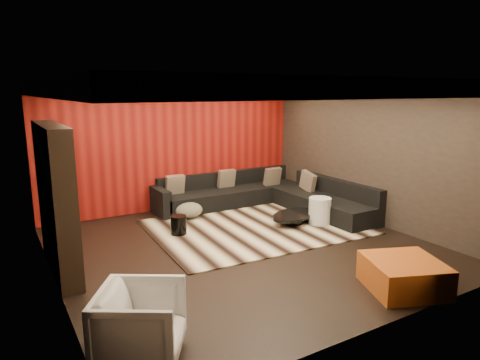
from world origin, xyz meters
TOP-DOWN VIEW (x-y plane):
  - floor at (0.00, 0.00)m, footprint 6.00×6.00m
  - ceiling at (0.00, 0.00)m, footprint 6.00×6.00m
  - wall_back at (0.00, 3.01)m, footprint 6.00×0.02m
  - wall_left at (-3.01, 0.00)m, footprint 0.02×6.00m
  - wall_right at (3.01, 0.00)m, footprint 0.02×6.00m
  - red_feature_wall at (0.00, 2.97)m, footprint 5.98×0.05m
  - soffit_back at (0.00, 2.70)m, footprint 6.00×0.60m
  - soffit_front at (0.00, -2.70)m, footprint 6.00×0.60m
  - soffit_left at (-2.70, 0.00)m, footprint 0.60×4.80m
  - soffit_right at (2.70, 0.00)m, footprint 0.60×4.80m
  - cove_back at (0.00, 2.36)m, footprint 4.80×0.08m
  - cove_front at (0.00, -2.36)m, footprint 4.80×0.08m
  - cove_left at (-2.36, 0.00)m, footprint 0.08×4.80m
  - cove_right at (2.36, 0.00)m, footprint 0.08×4.80m
  - tv_surround at (-2.85, 0.60)m, footprint 0.30×2.00m
  - tv_screen at (-2.69, 0.60)m, footprint 0.04×1.30m
  - tv_shelf at (-2.69, 0.60)m, footprint 0.04×1.60m
  - rug at (0.78, 0.80)m, footprint 4.14×3.19m
  - coffee_table at (1.56, 0.61)m, footprint 1.51×1.51m
  - drum_stool at (-0.71, 1.16)m, footprint 0.37×0.37m
  - striped_pouf at (-0.10, 2.05)m, footprint 0.62×0.62m
  - white_side_table at (2.00, 0.31)m, footprint 0.49×0.49m
  - orange_ottoman at (1.05, -2.50)m, footprint 1.23×1.23m
  - armchair at (-2.50, -2.17)m, footprint 1.14×1.13m
  - sectional_sofa at (1.73, 1.86)m, footprint 3.65×3.50m
  - throw_pillows at (1.47, 2.28)m, footprint 3.03×1.60m

SIDE VIEW (x-z plane):
  - floor at x=0.00m, z-range -0.02..0.00m
  - rug at x=0.78m, z-range 0.00..0.02m
  - coffee_table at x=1.56m, z-range 0.02..0.21m
  - striped_pouf at x=-0.10m, z-range 0.02..0.34m
  - drum_stool at x=-0.71m, z-range 0.02..0.37m
  - orange_ottoman at x=1.05m, z-range 0.00..0.42m
  - sectional_sofa at x=1.73m, z-range -0.11..0.64m
  - white_side_table at x=2.00m, z-range 0.00..0.55m
  - armchair at x=-2.50m, z-range 0.00..0.76m
  - throw_pillows at x=1.47m, z-range 0.37..0.87m
  - tv_shelf at x=-2.69m, z-range 0.68..0.72m
  - tv_surround at x=-2.85m, z-range 0.00..2.20m
  - wall_back at x=0.00m, z-range 0.00..2.80m
  - wall_left at x=-3.01m, z-range 0.00..2.80m
  - wall_right at x=3.01m, z-range 0.00..2.80m
  - red_feature_wall at x=0.00m, z-range 0.01..2.79m
  - tv_screen at x=-2.69m, z-range 1.05..1.85m
  - cove_back at x=0.00m, z-range 2.58..2.62m
  - cove_front at x=0.00m, z-range 2.58..2.62m
  - cove_left at x=-2.36m, z-range 2.58..2.62m
  - cove_right at x=2.36m, z-range 2.58..2.62m
  - soffit_back at x=0.00m, z-range 2.58..2.80m
  - soffit_front at x=0.00m, z-range 2.58..2.80m
  - soffit_left at x=-2.70m, z-range 2.58..2.80m
  - soffit_right at x=2.70m, z-range 2.58..2.80m
  - ceiling at x=0.00m, z-range 2.80..2.82m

